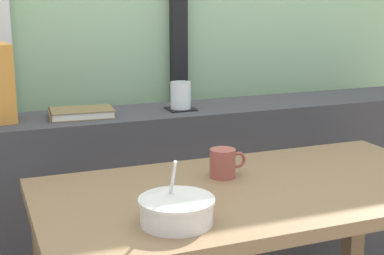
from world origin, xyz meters
name	(u,v)px	position (x,y,z in m)	size (l,w,h in m)	color
dark_console_ledge	(163,211)	(0.00, 0.55, 0.40)	(2.80, 0.30, 0.80)	#38383D
breakfast_table	(255,223)	(0.07, -0.06, 0.59)	(1.22, 0.62, 0.69)	brown
coaster_square	(181,109)	(0.07, 0.53, 0.81)	(0.10, 0.10, 0.01)	black
juice_glass	(181,97)	(0.07, 0.53, 0.85)	(0.08, 0.08, 0.10)	white
closed_book	(81,113)	(-0.30, 0.54, 0.82)	(0.23, 0.16, 0.03)	brown
soup_bowl	(177,210)	(-0.22, -0.22, 0.73)	(0.18, 0.18, 0.16)	silver
ceramic_mug	(223,163)	(0.02, 0.05, 0.74)	(0.11, 0.08, 0.08)	#9E4C42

